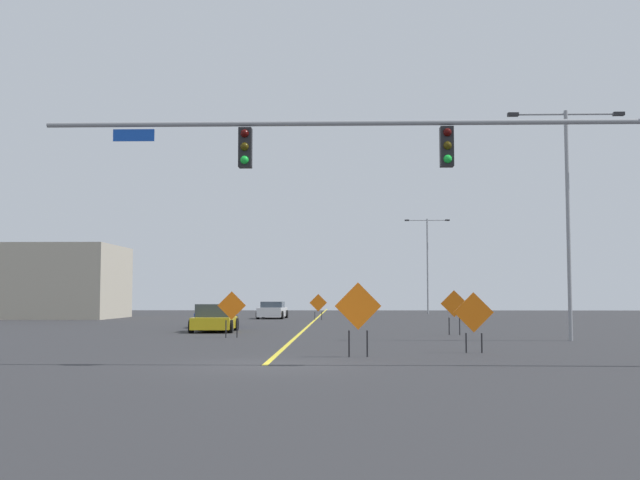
% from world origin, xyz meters
% --- Properties ---
extents(ground, '(153.76, 153.76, 0.00)m').
position_xyz_m(ground, '(0.00, 0.00, 0.00)').
color(ground, '#2D2D30').
extents(road_centre_stripe, '(0.16, 85.42, 0.01)m').
position_xyz_m(road_centre_stripe, '(0.00, 42.71, 0.00)').
color(road_centre_stripe, yellow).
rests_on(road_centre_stripe, ground).
extents(traffic_signal_assembly, '(15.98, 0.44, 6.70)m').
position_xyz_m(traffic_signal_assembly, '(4.46, -0.01, 5.21)').
color(traffic_signal_assembly, gray).
rests_on(traffic_signal_assembly, ground).
extents(street_lamp_mid_right, '(4.73, 0.24, 9.36)m').
position_xyz_m(street_lamp_mid_right, '(11.17, 11.41, 5.55)').
color(street_lamp_mid_right, gray).
rests_on(street_lamp_mid_right, ground).
extents(street_lamp_far_right, '(4.51, 0.24, 9.54)m').
position_xyz_m(street_lamp_far_right, '(10.61, 58.05, 5.63)').
color(street_lamp_far_right, gray).
rests_on(street_lamp_far_right, ground).
extents(construction_sign_right_lane, '(1.39, 0.25, 2.19)m').
position_xyz_m(construction_sign_right_lane, '(2.48, 2.86, 1.40)').
color(construction_sign_right_lane, orange).
rests_on(construction_sign_right_lane, ground).
extents(construction_sign_median_near, '(1.27, 0.07, 1.91)m').
position_xyz_m(construction_sign_median_near, '(6.17, 4.62, 1.19)').
color(construction_sign_median_near, orange).
rests_on(construction_sign_median_near, ground).
extents(construction_sign_left_shoulder, '(1.24, 0.09, 2.06)m').
position_xyz_m(construction_sign_left_shoulder, '(7.18, 15.95, 1.32)').
color(construction_sign_left_shoulder, orange).
rests_on(construction_sign_left_shoulder, ground).
extents(construction_sign_right_shoulder, '(1.22, 0.20, 1.99)m').
position_xyz_m(construction_sign_right_shoulder, '(-2.75, 13.38, 1.27)').
color(construction_sign_right_shoulder, orange).
rests_on(construction_sign_right_shoulder, ground).
extents(construction_sign_median_far, '(1.32, 0.13, 1.94)m').
position_xyz_m(construction_sign_median_far, '(0.24, 38.36, 1.20)').
color(construction_sign_median_far, orange).
rests_on(construction_sign_median_far, ground).
extents(car_yellow_near, '(2.22, 3.96, 1.39)m').
position_xyz_m(car_yellow_near, '(-4.38, 18.87, 0.66)').
color(car_yellow_near, gold).
rests_on(car_yellow_near, ground).
extents(car_blue_far, '(2.05, 4.02, 1.31)m').
position_xyz_m(car_blue_far, '(-5.19, 24.48, 0.62)').
color(car_blue_far, '#1E389E').
rests_on(car_blue_far, ground).
extents(car_white_approaching, '(2.27, 4.40, 1.34)m').
position_xyz_m(car_white_approaching, '(-3.50, 41.70, 0.63)').
color(car_white_approaching, white).
rests_on(car_white_approaching, ground).
extents(roadside_building_west, '(11.41, 8.95, 5.85)m').
position_xyz_m(roadside_building_west, '(-21.76, 42.08, 2.92)').
color(roadside_building_west, '#B2A893').
rests_on(roadside_building_west, ground).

